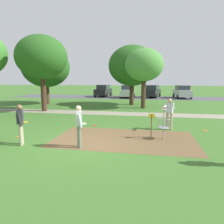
% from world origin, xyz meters
% --- Properties ---
extents(ground_plane, '(160.00, 160.00, 0.00)m').
position_xyz_m(ground_plane, '(0.00, 0.00, 0.00)').
color(ground_plane, '#3D6B28').
extents(dirt_tee_pad, '(6.45, 3.69, 0.01)m').
position_xyz_m(dirt_tee_pad, '(1.70, 1.34, 0.00)').
color(dirt_tee_pad, brown).
rests_on(dirt_tee_pad, ground).
extents(disc_golf_basket, '(0.98, 0.58, 1.39)m').
position_xyz_m(disc_golf_basket, '(3.41, 1.66, 0.75)').
color(disc_golf_basket, '#9E9EA3').
rests_on(disc_golf_basket, ground).
extents(player_foreground_watching, '(0.45, 0.49, 1.71)m').
position_xyz_m(player_foreground_watching, '(0.05, -0.16, 0.97)').
color(player_foreground_watching, slate).
rests_on(player_foreground_watching, ground).
extents(player_throwing, '(0.81, 0.94, 1.71)m').
position_xyz_m(player_throwing, '(3.88, 3.53, 0.99)').
color(player_throwing, tan).
rests_on(player_throwing, ground).
extents(player_waiting_right, '(0.45, 0.49, 1.71)m').
position_xyz_m(player_waiting_right, '(-2.46, -0.28, 0.97)').
color(player_waiting_right, tan).
rests_on(player_waiting_right, ground).
extents(frisbee_near_basket, '(0.23, 0.23, 0.02)m').
position_xyz_m(frisbee_near_basket, '(5.80, 3.61, 0.01)').
color(frisbee_near_basket, orange).
rests_on(frisbee_near_basket, ground).
extents(frisbee_by_tee, '(0.20, 0.20, 0.02)m').
position_xyz_m(frisbee_by_tee, '(-3.34, 0.77, 0.01)').
color(frisbee_by_tee, orange).
rests_on(frisbee_by_tee, ground).
extents(frisbee_mid_grass, '(0.20, 0.20, 0.02)m').
position_xyz_m(frisbee_mid_grass, '(-2.63, 3.55, 0.01)').
color(frisbee_mid_grass, green).
rests_on(frisbee_mid_grass, ground).
extents(frisbee_far_left, '(0.22, 0.22, 0.02)m').
position_xyz_m(frisbee_far_left, '(-0.38, 3.68, 0.01)').
color(frisbee_far_left, red).
rests_on(frisbee_far_left, ground).
extents(tree_near_left, '(4.26, 4.26, 6.36)m').
position_xyz_m(tree_near_left, '(-6.16, 8.47, 4.52)').
color(tree_near_left, '#422D1E').
rests_on(tree_near_left, ground).
extents(tree_near_right, '(3.54, 3.54, 5.52)m').
position_xyz_m(tree_near_right, '(2.23, 11.65, 3.99)').
color(tree_near_right, '#422D1E').
rests_on(tree_near_right, ground).
extents(tree_mid_center, '(5.13, 5.13, 6.21)m').
position_xyz_m(tree_mid_center, '(-8.35, 13.22, 4.01)').
color(tree_mid_center, '#4C3823').
rests_on(tree_mid_center, ground).
extents(tree_mid_right, '(4.94, 4.94, 6.21)m').
position_xyz_m(tree_mid_right, '(0.94, 14.07, 4.09)').
color(tree_mid_right, '#422D1E').
rests_on(tree_mid_right, ground).
extents(parking_lot_strip, '(36.00, 6.00, 0.01)m').
position_xyz_m(parking_lot_strip, '(0.00, 22.90, 0.00)').
color(parking_lot_strip, '#4C4C51').
rests_on(parking_lot_strip, ground).
extents(parked_car_leftmost, '(2.17, 4.30, 1.84)m').
position_xyz_m(parked_car_leftmost, '(-4.34, 23.60, 0.92)').
color(parked_car_leftmost, black).
rests_on(parked_car_leftmost, ground).
extents(parked_car_center_left, '(2.04, 4.23, 1.84)m').
position_xyz_m(parked_car_center_left, '(-0.40, 22.44, 0.92)').
color(parked_car_center_left, silver).
rests_on(parked_car_center_left, ground).
extents(parked_car_center_right, '(2.71, 4.50, 1.84)m').
position_xyz_m(parked_car_center_right, '(3.19, 23.50, 0.92)').
color(parked_car_center_right, black).
rests_on(parked_car_center_right, ground).
extents(parked_car_rightmost, '(2.30, 4.36, 1.84)m').
position_xyz_m(parked_car_rightmost, '(7.40, 22.96, 0.92)').
color(parked_car_rightmost, '#B2B7BC').
rests_on(parked_car_rightmost, ground).
extents(gravel_path, '(40.00, 1.76, 0.00)m').
position_xyz_m(gravel_path, '(0.00, 8.28, 0.00)').
color(gravel_path, gray).
rests_on(gravel_path, ground).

